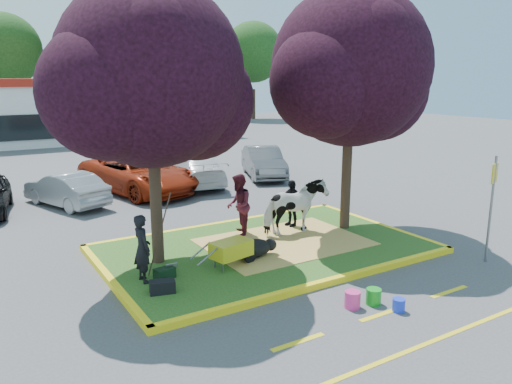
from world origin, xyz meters
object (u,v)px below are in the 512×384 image
bucket_green (374,297)px  bucket_blue (399,305)px  cow (295,207)px  wheelbarrow (232,249)px  bucket_pink (352,300)px  car_silver (66,189)px  calf (252,249)px  sign_post (492,197)px  handler (142,248)px

bucket_green → bucket_blue: bucket_green is taller
cow → wheelbarrow: (-2.73, -1.30, -0.34)m
bucket_pink → bucket_blue: bearing=-42.4°
bucket_blue → car_silver: (-3.84, 12.03, 0.47)m
bucket_green → car_silver: size_ratio=0.09×
bucket_blue → car_silver: car_silver is taller
calf → car_silver: 8.74m
wheelbarrow → bucket_green: 3.40m
calf → sign_post: size_ratio=0.39×
cow → calf: 2.30m
wheelbarrow → bucket_green: bearing=-72.8°
calf → bucket_pink: calf is taller
car_silver → sign_post: bearing=104.0°
handler → bucket_blue: (3.87, -3.71, -0.77)m
sign_post → bucket_blue: (-3.93, -0.80, -1.52)m
cow → handler: cow is taller
handler → bucket_pink: size_ratio=4.41×
calf → bucket_pink: 3.17m
handler → cow: bearing=-81.6°
cow → car_silver: cow is taller
cow → car_silver: size_ratio=0.50×
handler → wheelbarrow: (2.03, -0.27, -0.31)m
cow → sign_post: sign_post is taller
handler → car_silver: handler is taller
calf → wheelbarrow: bearing=-161.4°
handler → wheelbarrow: handler is taller
bucket_blue → bucket_green: bearing=110.9°
bucket_green → bucket_pink: 0.48m
bucket_green → calf: bearing=105.8°
handler → sign_post: size_ratio=0.56×
calf → wheelbarrow: 0.82m
sign_post → handler: bearing=142.4°
sign_post → wheelbarrow: bearing=138.2°
calf → bucket_green: calf is taller
calf → bucket_blue: size_ratio=3.94×
car_silver → calf: bearing=87.6°
wheelbarrow → car_silver: bearing=91.0°
car_silver → bucket_green: bearing=86.9°
cow → handler: size_ratio=1.22×
bucket_pink → sign_post: bearing=2.5°
cow → bucket_green: 4.44m
handler → bucket_pink: (3.21, -3.10, -0.73)m
calf → bucket_blue: bearing=-76.8°
bucket_green → car_silver: (-3.65, 11.53, 0.44)m
handler → calf: bearing=-93.2°
handler → bucket_green: bearing=-134.8°
bucket_green → bucket_blue: size_ratio=1.24×
calf → bucket_green: size_ratio=3.19×
cow → calf: size_ratio=1.76×
bucket_pink → handler: bearing=136.0°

